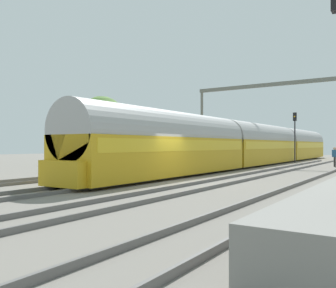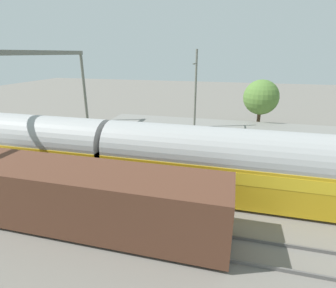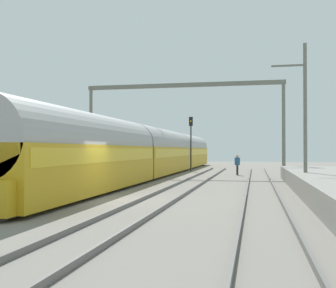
% 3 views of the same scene
% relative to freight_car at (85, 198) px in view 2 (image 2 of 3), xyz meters
% --- Properties ---
extents(ground, '(120.00, 120.00, 0.00)m').
position_rel_freight_car_xyz_m(ground, '(6.34, -9.48, -1.47)').
color(ground, slate).
extents(track_far_west, '(1.52, 60.00, 0.16)m').
position_rel_freight_car_xyz_m(track_far_west, '(0.00, -9.48, -1.39)').
color(track_far_west, '#5E5B59').
rests_on(track_far_west, ground).
extents(track_west, '(1.52, 60.00, 0.16)m').
position_rel_freight_car_xyz_m(track_west, '(4.23, -9.48, -1.39)').
color(track_west, '#5E5B59').
rests_on(track_west, ground).
extents(track_east, '(1.52, 60.00, 0.16)m').
position_rel_freight_car_xyz_m(track_east, '(8.46, -9.48, -1.39)').
color(track_east, '#5E5B59').
rests_on(track_east, ground).
extents(track_far_east, '(1.52, 60.00, 0.16)m').
position_rel_freight_car_xyz_m(track_far_east, '(12.69, -9.48, -1.39)').
color(track_far_east, '#5E5B59').
rests_on(track_far_east, ground).
extents(platform, '(4.40, 28.00, 0.90)m').
position_rel_freight_car_xyz_m(platform, '(16.51, -7.48, -1.02)').
color(platform, gray).
rests_on(platform, ground).
extents(freight_car, '(2.80, 13.00, 2.70)m').
position_rel_freight_car_xyz_m(freight_car, '(0.00, 0.00, 0.00)').
color(freight_car, '#563323').
rests_on(freight_car, ground).
extents(person_crossing, '(0.44, 0.32, 1.73)m').
position_rel_freight_car_xyz_m(person_crossing, '(10.93, 9.15, -0.44)').
color(person_crossing, '#2B2B2B').
rests_on(person_crossing, ground).
extents(catenary_gantry, '(17.09, 0.28, 7.86)m').
position_rel_freight_car_xyz_m(catenary_gantry, '(6.34, 8.63, 4.47)').
color(catenary_gantry, slate).
rests_on(catenary_gantry, ground).
extents(catenary_pole_east_mid, '(1.90, 0.20, 8.00)m').
position_rel_freight_car_xyz_m(catenary_pole_east_mid, '(15.04, -2.64, 2.68)').
color(catenary_pole_east_mid, slate).
rests_on(catenary_pole_east_mid, ground).
extents(tree_east_background, '(3.60, 3.60, 5.12)m').
position_rel_freight_car_xyz_m(tree_east_background, '(19.57, -8.86, 1.84)').
color(tree_east_background, '#4C3826').
rests_on(tree_east_background, ground).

